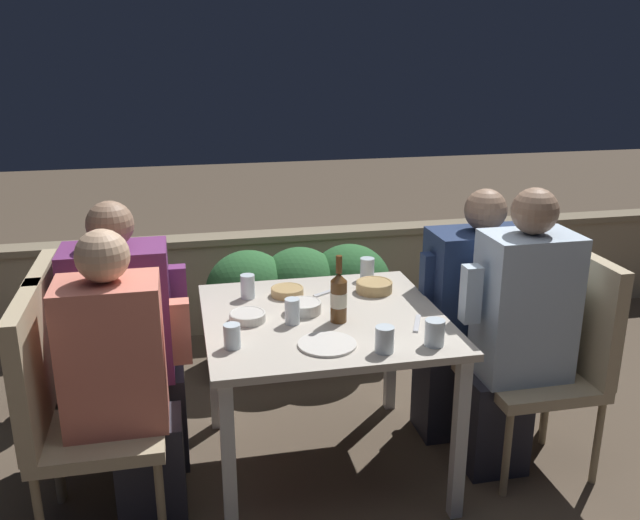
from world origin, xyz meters
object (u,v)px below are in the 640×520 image
object	(u,v)px
chair_left_near	(65,401)
chair_right_near	(560,346)
chair_right_far	(513,319)
chair_left_far	(77,356)
person_coral_top	(125,383)
person_blue_shirt	(516,334)
person_navy_jumper	(471,316)
person_purple_stripe	(130,341)
beer_bottle	(339,297)
potted_plant	(41,338)

from	to	relation	value
chair_left_near	chair_right_near	xyz separation A→B (m)	(2.03, 0.04, 0.00)
chair_right_far	chair_left_far	bearing A→B (deg)	179.34
person_coral_top	person_blue_shirt	size ratio (longest dim) A/B	0.95
person_blue_shirt	chair_right_far	distance (m)	0.36
chair_left_far	person_navy_jumper	xyz separation A→B (m)	(1.76, -0.02, 0.04)
chair_right_near	chair_left_far	bearing A→B (deg)	170.52
person_purple_stripe	person_navy_jumper	world-z (taller)	person_purple_stripe
beer_bottle	potted_plant	world-z (taller)	beer_bottle
person_coral_top	person_purple_stripe	bearing A→B (deg)	90.41
chair_left_near	person_navy_jumper	bearing A→B (deg)	11.54
chair_left_near	person_blue_shirt	size ratio (longest dim) A/B	0.76
chair_left_far	potted_plant	bearing A→B (deg)	113.59
person_coral_top	chair_right_far	bearing A→B (deg)	11.54
person_blue_shirt	potted_plant	world-z (taller)	person_blue_shirt
chair_left_far	chair_right_far	distance (m)	1.97
person_coral_top	person_navy_jumper	distance (m)	1.58
person_blue_shirt	person_navy_jumper	bearing A→B (deg)	100.66
chair_right_near	potted_plant	world-z (taller)	chair_right_near
person_blue_shirt	potted_plant	xyz separation A→B (m)	(-2.07, 0.93, -0.24)
person_purple_stripe	chair_right_near	distance (m)	1.85
person_blue_shirt	chair_left_near	bearing A→B (deg)	-178.68
chair_right_far	person_navy_jumper	world-z (taller)	person_navy_jumper
person_coral_top	potted_plant	distance (m)	1.10
chair_left_near	chair_left_far	distance (m)	0.38
chair_right_near	potted_plant	xyz separation A→B (m)	(-2.29, 0.93, -0.16)
chair_right_far	person_navy_jumper	bearing A→B (deg)	180.00
person_coral_top	chair_left_near	bearing A→B (deg)	180.00
potted_plant	chair_left_far	bearing A→B (deg)	-66.41
person_blue_shirt	person_navy_jumper	size ratio (longest dim) A/B	1.06
person_coral_top	person_blue_shirt	xyz separation A→B (m)	(1.60, 0.04, 0.03)
chair_left_far	chair_right_far	world-z (taller)	same
person_purple_stripe	chair_left_far	bearing A→B (deg)	-180.00
chair_right_near	person_navy_jumper	distance (m)	0.42
person_purple_stripe	person_navy_jumper	distance (m)	1.54
person_blue_shirt	potted_plant	distance (m)	2.29
chair_right_near	person_blue_shirt	size ratio (longest dim) A/B	0.76
person_navy_jumper	beer_bottle	world-z (taller)	person_navy_jumper
chair_left_near	person_coral_top	xyz separation A→B (m)	(0.22, -0.00, 0.05)
chair_left_near	person_purple_stripe	distance (m)	0.44
chair_right_far	beer_bottle	bearing A→B (deg)	-165.34
chair_left_far	person_navy_jumper	size ratio (longest dim) A/B	0.80
chair_left_near	beer_bottle	xyz separation A→B (m)	(1.06, 0.12, 0.28)
person_coral_top	chair_right_near	size ratio (longest dim) A/B	1.25
person_purple_stripe	chair_right_far	distance (m)	1.76
person_blue_shirt	potted_plant	size ratio (longest dim) A/B	1.94
person_coral_top	chair_right_near	bearing A→B (deg)	1.32
person_purple_stripe	potted_plant	size ratio (longest dim) A/B	1.86
chair_left_near	person_purple_stripe	world-z (taller)	person_purple_stripe
beer_bottle	person_purple_stripe	bearing A→B (deg)	162.86
person_navy_jumper	person_blue_shirt	bearing A→B (deg)	-79.34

